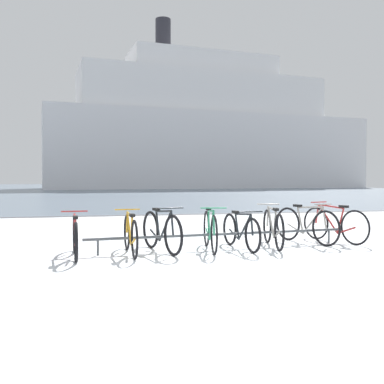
# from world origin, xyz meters

# --- Properties ---
(ground) EXTENTS (80.00, 132.00, 0.08)m
(ground) POSITION_xyz_m (0.00, 53.90, -0.04)
(ground) COLOR silver
(bike_rack) EXTENTS (5.20, 0.55, 0.31)m
(bike_rack) POSITION_xyz_m (0.13, 1.85, 0.27)
(bike_rack) COLOR #4C5156
(bike_rack) RESTS_ON ground
(bicycle_0) EXTENTS (0.46, 1.66, 0.76)m
(bicycle_0) POSITION_xyz_m (-2.58, 1.53, 0.34)
(bicycle_0) COLOR black
(bicycle_0) RESTS_ON ground
(bicycle_1) EXTENTS (0.46, 1.66, 0.78)m
(bicycle_1) POSITION_xyz_m (-1.64, 1.61, 0.35)
(bicycle_1) COLOR black
(bicycle_1) RESTS_ON ground
(bicycle_2) EXTENTS (0.59, 1.66, 0.83)m
(bicycle_2) POSITION_xyz_m (-1.07, 1.76, 0.37)
(bicycle_2) COLOR black
(bicycle_2) RESTS_ON ground
(bicycle_3) EXTENTS (0.46, 1.73, 0.83)m
(bicycle_3) POSITION_xyz_m (-0.16, 1.73, 0.38)
(bicycle_3) COLOR black
(bicycle_3) RESTS_ON ground
(bicycle_4) EXTENTS (0.46, 1.69, 0.75)m
(bicycle_4) POSITION_xyz_m (0.44, 1.74, 0.34)
(bicycle_4) COLOR black
(bicycle_4) RESTS_ON ground
(bicycle_5) EXTENTS (0.50, 1.75, 0.82)m
(bicycle_5) POSITION_xyz_m (1.14, 1.87, 0.37)
(bicycle_5) COLOR black
(bicycle_5) RESTS_ON ground
(bicycle_6) EXTENTS (0.67, 1.70, 0.84)m
(bicycle_6) POSITION_xyz_m (2.00, 2.17, 0.38)
(bicycle_6) COLOR black
(bicycle_6) RESTS_ON ground
(bicycle_7) EXTENTS (0.66, 1.67, 0.83)m
(bicycle_7) POSITION_xyz_m (2.66, 2.20, 0.38)
(bicycle_7) COLOR black
(bicycle_7) RESTS_ON ground
(ferry_ship) EXTENTS (49.48, 17.83, 24.74)m
(ferry_ship) POSITION_xyz_m (14.87, 59.34, 8.30)
(ferry_ship) COLOR white
(ferry_ship) RESTS_ON ground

